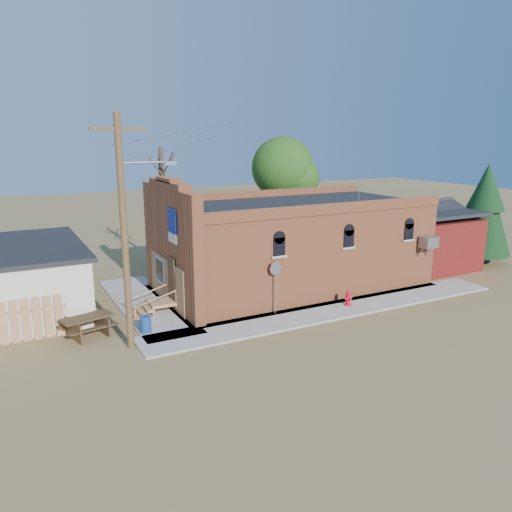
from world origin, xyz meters
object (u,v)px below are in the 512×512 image
utility_pole (125,229)px  picnic_table (87,323)px  stop_sign (275,273)px  fire_hydrant (348,298)px  trash_barrel (146,324)px  brick_bar (288,245)px

utility_pole → picnic_table: 4.85m
stop_sign → utility_pole: bearing=-159.7°
fire_hydrant → trash_barrel: bearing=-170.3°
stop_sign → picnic_table: 8.46m
utility_pole → picnic_table: size_ratio=3.80×
utility_pole → picnic_table: utility_pole is taller
brick_bar → stop_sign: size_ratio=6.52×
stop_sign → trash_barrel: stop_sign is taller
stop_sign → trash_barrel: 6.24m
fire_hydrant → utility_pole: bearing=-164.1°
utility_pole → stop_sign: utility_pole is taller
trash_barrel → picnic_table: 2.40m
stop_sign → brick_bar: bearing=66.9°
stop_sign → trash_barrel: (-6.02, 0.46, -1.57)m
picnic_table → trash_barrel: bearing=-36.9°
trash_barrel → picnic_table: (-2.20, 0.94, 0.12)m
brick_bar → trash_barrel: (-8.94, -3.23, -1.90)m
utility_pole → fire_hydrant: size_ratio=11.90×
fire_hydrant → stop_sign: size_ratio=0.30×
fire_hydrant → stop_sign: 4.09m
brick_bar → stop_sign: 4.72m
utility_pole → trash_barrel: utility_pole is taller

